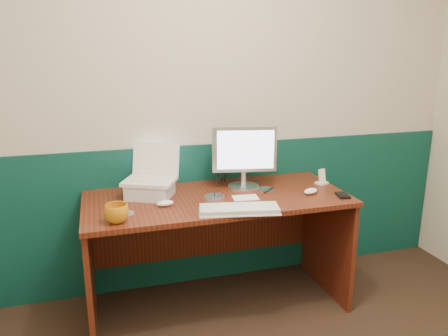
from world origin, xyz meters
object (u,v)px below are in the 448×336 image
object	(u,v)px
keyboard	(239,210)
camcorder	(221,170)
mug	(117,213)
monitor	(244,158)
laptop	(149,163)
desk	(217,252)

from	to	relation	value
keyboard	camcorder	xyz separation A→B (m)	(0.05, 0.54, 0.08)
mug	keyboard	bearing A→B (deg)	-3.23
mug	camcorder	xyz separation A→B (m)	(0.71, 0.50, 0.04)
monitor	camcorder	size ratio (longest dim) A/B	2.20
laptop	mug	distance (m)	0.45
laptop	keyboard	size ratio (longest dim) A/B	0.68
keyboard	camcorder	distance (m)	0.55
laptop	monitor	distance (m)	0.60
desk	mug	bearing A→B (deg)	-157.62
desk	laptop	distance (m)	0.72
laptop	camcorder	xyz separation A→B (m)	(0.49, 0.14, -0.12)
keyboard	mug	bearing A→B (deg)	-171.90
monitor	mug	world-z (taller)	monitor
monitor	keyboard	xyz separation A→B (m)	(-0.16, -0.40, -0.19)
camcorder	monitor	bearing A→B (deg)	-38.71
desk	laptop	xyz separation A→B (m)	(-0.39, 0.11, 0.59)
keyboard	mug	distance (m)	0.66
monitor	mug	xyz separation A→B (m)	(-0.82, -0.36, -0.15)
desk	keyboard	world-z (taller)	keyboard
desk	camcorder	xyz separation A→B (m)	(0.10, 0.25, 0.47)
laptop	keyboard	world-z (taller)	laptop
monitor	keyboard	world-z (taller)	monitor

